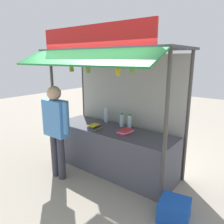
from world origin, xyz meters
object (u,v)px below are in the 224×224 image
Objects in this scene: water_bottle_rear_center at (106,115)px; banana_bunch_leftmost at (133,69)px; banana_bunch_inner_right at (118,71)px; vendor_person at (56,124)px; water_bottle_back_right at (122,120)px; banana_bunch_rightmost at (88,69)px; plastic_crate at (174,210)px; magazine_stack_mid_right at (125,132)px; water_bottle_far_left at (130,121)px; banana_bunch_inner_left at (72,68)px; magazine_stack_front_left at (94,127)px.

banana_bunch_leftmost reaches higher than water_bottle_rear_center.
water_bottle_rear_center is 1.01× the size of banana_bunch_inner_right.
banana_bunch_leftmost is 1.78m from vendor_person.
water_bottle_rear_center is at bearing 145.40° from banana_bunch_leftmost.
water_bottle_rear_center is 1.10× the size of water_bottle_back_right.
banana_bunch_rightmost is 2.58m from plastic_crate.
water_bottle_rear_center is 1.23× the size of banana_bunch_leftmost.
magazine_stack_mid_right is at bearing -141.23° from vendor_person.
water_bottle_back_right is 0.16× the size of vendor_person.
magazine_stack_mid_right is at bearing 133.47° from banana_bunch_leftmost.
vendor_person is at bearing -126.81° from water_bottle_far_left.
banana_bunch_inner_right is at bearing -69.81° from water_bottle_far_left.
banana_bunch_rightmost is at bearing -114.08° from water_bottle_far_left.
water_bottle_back_right is 0.69× the size of plastic_crate.
banana_bunch_leftmost is at bearing 0.03° from banana_bunch_rightmost.
banana_bunch_leftmost reaches higher than water_bottle_back_right.
water_bottle_back_right is at bearing 150.99° from plastic_crate.
banana_bunch_leftmost is at bearing 173.66° from plastic_crate.
banana_bunch_rightmost is (-0.35, -0.79, 1.04)m from water_bottle_far_left.
magazine_stack_front_left is at bearing 49.72° from banana_bunch_inner_left.
water_bottle_back_right is 1.37m from banana_bunch_inner_right.
water_bottle_back_right reaches higher than magazine_stack_mid_right.
vendor_person reaches higher than water_bottle_rear_center.
banana_bunch_leftmost is (0.55, -0.79, 1.08)m from water_bottle_far_left.
water_bottle_back_right is at bearing -171.99° from water_bottle_far_left.
water_bottle_rear_center is 0.46m from water_bottle_back_right.
water_bottle_far_left is at bearing -2.53° from water_bottle_rear_center.
banana_bunch_leftmost and banana_bunch_inner_left have the same top height.
banana_bunch_inner_left is at bearing -99.54° from water_bottle_rear_center.
water_bottle_far_left is 1.07× the size of magazine_stack_front_left.
banana_bunch_leftmost is at bearing -15.79° from magazine_stack_front_left.
banana_bunch_inner_right is (0.16, -0.45, 1.14)m from magazine_stack_mid_right.
banana_bunch_rightmost is 0.17× the size of vendor_person.
banana_bunch_inner_left is at bearing -134.26° from water_bottle_far_left.
water_bottle_far_left is 1.45m from banana_bunch_leftmost.
vendor_person is at bearing -162.75° from banana_bunch_inner_right.
banana_bunch_rightmost reaches higher than magazine_stack_front_left.
vendor_person is at bearing -104.01° from banana_bunch_inner_left.
water_bottle_rear_center is at bearing 177.47° from water_bottle_far_left.
magazine_stack_front_left is (0.12, -0.52, -0.11)m from water_bottle_rear_center.
banana_bunch_inner_right is 1.22× the size of banana_bunch_leftmost.
banana_bunch_inner_left is at bearing -130.28° from magazine_stack_front_left.
vendor_person is at bearing -165.71° from banana_bunch_leftmost.
banana_bunch_leftmost reaches higher than magazine_stack_front_left.
water_bottle_rear_center is 0.99× the size of magazine_stack_mid_right.
vendor_person is (-1.15, -0.36, -0.99)m from banana_bunch_inner_right.
banana_bunch_inner_right is at bearing -179.54° from banana_bunch_leftmost.
banana_bunch_leftmost is at bearing -55.04° from water_bottle_far_left.
magazine_stack_front_left is 1.42m from banana_bunch_inner_right.
banana_bunch_rightmost reaches higher than plastic_crate.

